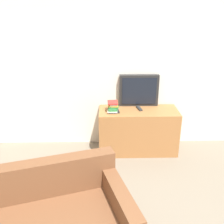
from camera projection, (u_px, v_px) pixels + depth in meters
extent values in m
cube|color=silver|center=(123.00, 67.00, 4.10)|extent=(9.00, 0.06, 2.60)
cube|color=#9E6638|center=(138.00, 131.00, 4.18)|extent=(1.23, 0.52, 0.70)
cube|color=black|center=(139.00, 90.00, 4.16)|extent=(0.62, 0.08, 0.51)
cube|color=black|center=(139.00, 91.00, 4.11)|extent=(0.54, 0.01, 0.43)
cube|color=brown|center=(8.00, 185.00, 2.51)|extent=(2.07, 0.77, 0.39)
cube|color=brown|center=(119.00, 213.00, 2.56)|extent=(0.41, 0.94, 0.62)
cube|color=black|center=(114.00, 111.00, 3.99)|extent=(0.17, 0.18, 0.02)
cube|color=silver|center=(113.00, 110.00, 3.99)|extent=(0.17, 0.23, 0.02)
cube|color=#2D753D|center=(113.00, 109.00, 3.97)|extent=(0.14, 0.17, 0.03)
cube|color=#2D753D|center=(114.00, 106.00, 3.97)|extent=(0.14, 0.16, 0.03)
cube|color=gold|center=(113.00, 105.00, 3.97)|extent=(0.16, 0.18, 0.02)
cube|color=silver|center=(113.00, 104.00, 3.96)|extent=(0.12, 0.18, 0.02)
cube|color=#B72D28|center=(113.00, 102.00, 3.94)|extent=(0.15, 0.19, 0.02)
cube|color=#2D2D2D|center=(139.00, 108.00, 4.09)|extent=(0.09, 0.20, 0.02)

